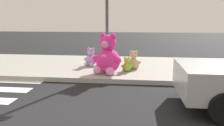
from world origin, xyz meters
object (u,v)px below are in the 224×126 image
sign_pole (107,23)px  plush_lime (127,66)px  plush_pink_large (107,57)px  plush_brown (103,60)px  plush_tan (134,61)px  plush_lavender (91,58)px

sign_pole → plush_lime: bearing=-18.4°
plush_pink_large → plush_brown: (-0.41, 1.48, -0.35)m
plush_lime → plush_brown: plush_lime is taller
plush_tan → plush_brown: 1.47m
sign_pole → plush_tan: size_ratio=4.54×
plush_brown → plush_lavender: plush_lavender is taller
sign_pole → plush_pink_large: bearing=-80.9°
plush_lavender → plush_lime: bearing=-29.8°
sign_pole → plush_lime: size_ratio=6.06×
plush_pink_large → plush_tan: 1.22m
plush_brown → plush_lavender: 0.53m
plush_lavender → plush_pink_large: bearing=-54.7°
plush_tan → plush_lime: (-0.23, -0.45, -0.07)m
plush_lavender → plush_tan: bearing=-13.1°
sign_pole → plush_lavender: size_ratio=4.40×
plush_tan → plush_lavender: plush_lavender is taller
plush_lime → plush_lavender: size_ratio=0.72×
plush_tan → sign_pole: bearing=-168.0°
plush_lime → plush_brown: size_ratio=1.03×
sign_pole → plush_lime: sign_pole is taller
plush_lime → plush_lavender: (-1.50, 0.86, 0.08)m
plush_tan → plush_brown: plush_tan is taller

